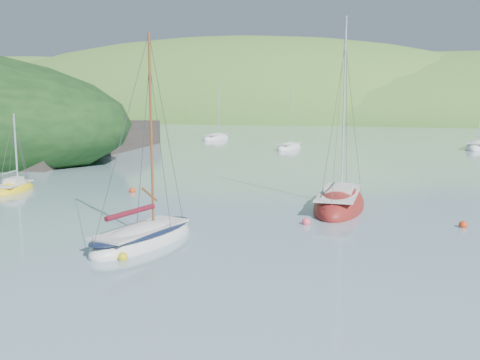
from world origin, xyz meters
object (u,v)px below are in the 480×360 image
(sailboat_yellow, at_px, (15,189))
(daysailer_white, at_px, (143,238))
(distant_sloop_a, at_px, (289,148))
(distant_sloop_c, at_px, (216,139))
(distant_sloop_b, at_px, (477,148))
(sloop_red, at_px, (339,205))

(sailboat_yellow, bearing_deg, daysailer_white, -46.29)
(distant_sloop_a, height_order, distant_sloop_c, distant_sloop_c)
(distant_sloop_a, relative_size, distant_sloop_b, 0.81)
(distant_sloop_a, distance_m, distant_sloop_c, 20.48)
(daysailer_white, height_order, distant_sloop_b, distant_sloop_b)
(sloop_red, distance_m, distant_sloop_b, 47.51)
(distant_sloop_b, xyz_separation_m, distant_sloop_c, (-39.81, 4.26, -0.01))
(daysailer_white, distance_m, distant_sloop_c, 65.30)
(distant_sloop_a, xyz_separation_m, distant_sloop_c, (-15.90, 12.90, 0.02))
(daysailer_white, relative_size, distant_sloop_b, 0.91)
(distant_sloop_a, bearing_deg, distant_sloop_b, 28.03)
(sloop_red, relative_size, distant_sloop_b, 1.11)
(sloop_red, distance_m, sailboat_yellow, 23.43)
(daysailer_white, height_order, sloop_red, sloop_red)
(distant_sloop_c, bearing_deg, sailboat_yellow, -77.67)
(distant_sloop_c, bearing_deg, distant_sloop_b, 0.25)
(daysailer_white, relative_size, sailboat_yellow, 1.67)
(distant_sloop_a, bearing_deg, sloop_red, -62.87)
(sailboat_yellow, relative_size, distant_sloop_a, 0.67)
(sailboat_yellow, relative_size, distant_sloop_c, 0.58)
(sloop_red, bearing_deg, distant_sloop_b, 73.63)
(sloop_red, bearing_deg, distant_sloop_a, 105.98)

